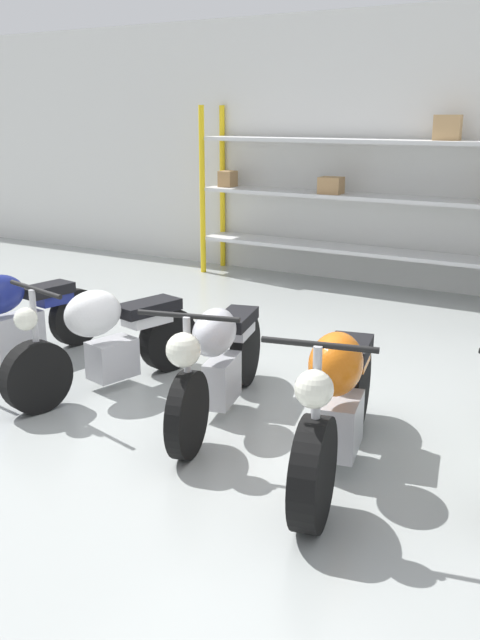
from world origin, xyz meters
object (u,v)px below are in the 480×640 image
object	(u,v)px
shelving_rack	(373,194)
motorcycle_silver	(218,358)
motorcycle_blue	(10,318)
motorcycle_white	(106,338)
motorcycle_orange	(337,402)

from	to	relation	value
shelving_rack	motorcycle_silver	bearing A→B (deg)	-83.38
motorcycle_silver	motorcycle_blue	bearing A→B (deg)	-105.74
motorcycle_white	motorcycle_orange	size ratio (longest dim) A/B	0.92
motorcycle_white	motorcycle_orange	distance (m)	2.29
motorcycle_silver	motorcycle_orange	size ratio (longest dim) A/B	0.96
motorcycle_silver	motorcycle_orange	bearing A→B (deg)	59.17
shelving_rack	motorcycle_silver	size ratio (longest dim) A/B	2.52
motorcycle_orange	shelving_rack	bearing A→B (deg)	-174.29
motorcycle_white	motorcycle_orange	world-z (taller)	motorcycle_orange
shelving_rack	motorcycle_orange	bearing A→B (deg)	-71.51
motorcycle_blue	motorcycle_orange	xyz separation A→B (m)	(3.47, -0.39, 0.03)
shelving_rack	motorcycle_orange	world-z (taller)	shelving_rack
motorcycle_orange	motorcycle_blue	bearing A→B (deg)	-109.20
motorcycle_blue	motorcycle_white	size ratio (longest dim) A/B	1.07
motorcycle_blue	motorcycle_orange	world-z (taller)	motorcycle_orange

